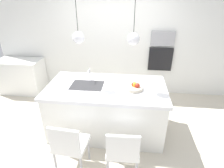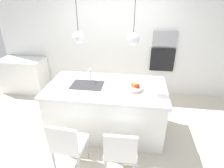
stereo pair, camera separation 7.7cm
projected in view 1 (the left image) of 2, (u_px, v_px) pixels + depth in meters
floor at (107, 128)px, 3.58m from camera, size 6.60×6.60×0.00m
back_wall at (115, 42)px, 4.47m from camera, size 6.00×0.10×2.60m
kitchen_island at (107, 109)px, 3.37m from camera, size 2.05×1.10×0.92m
sink_basin at (87, 86)px, 3.20m from camera, size 0.56×0.40×0.02m
faucet at (89, 73)px, 3.33m from camera, size 0.02×0.17×0.22m
fruit_bowl at (134, 87)px, 3.05m from camera, size 0.31×0.31×0.13m
side_counter at (22, 76)px, 4.76m from camera, size 1.10×0.60×0.86m
microwave at (163, 38)px, 4.24m from camera, size 0.54×0.08×0.34m
oven at (160, 59)px, 4.46m from camera, size 0.56×0.08×0.56m
chair_near at (69, 144)px, 2.54m from camera, size 0.47×0.44×0.85m
chair_middle at (123, 149)px, 2.47m from camera, size 0.46×0.46×0.84m
pendant_light_left at (78, 37)px, 2.84m from camera, size 0.19×0.19×0.79m
pendant_light_right at (133, 39)px, 2.76m from camera, size 0.19×0.19×0.79m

